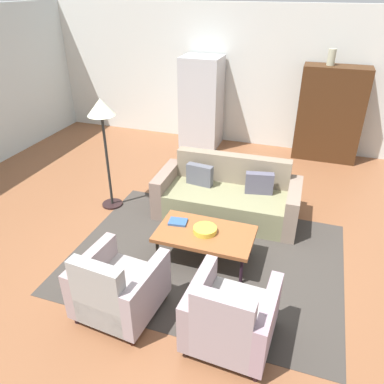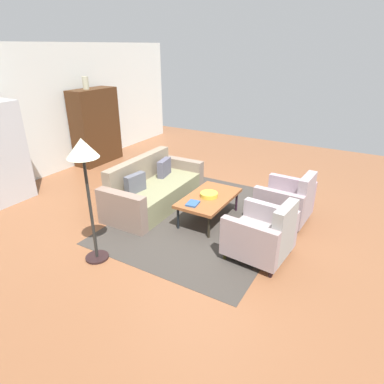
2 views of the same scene
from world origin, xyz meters
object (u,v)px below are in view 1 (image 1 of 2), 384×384
at_px(couch, 228,196).
at_px(fruit_bowl, 205,230).
at_px(coffee_table, 205,235).
at_px(vase_tall, 331,57).
at_px(cabinet, 330,114).
at_px(refrigerator, 202,102).
at_px(book_stack, 178,222).
at_px(floor_lamp, 102,118).
at_px(armchair_right, 229,320).
at_px(armchair_left, 116,290).

xyz_separation_m(couch, fruit_bowl, (-0.00, -1.19, 0.17)).
relative_size(couch, fruit_bowl, 7.28).
xyz_separation_m(coffee_table, vase_tall, (1.17, 3.85, 1.55)).
height_order(couch, vase_tall, vase_tall).
distance_m(cabinet, refrigerator, 2.56).
bearing_deg(couch, fruit_bowl, 88.59).
height_order(cabinet, refrigerator, refrigerator).
bearing_deg(book_stack, fruit_bowl, -12.52).
distance_m(coffee_table, floor_lamp, 2.24).
bearing_deg(book_stack, cabinet, 65.56).
relative_size(cabinet, vase_tall, 6.31).
xyz_separation_m(book_stack, cabinet, (1.71, 3.77, 0.46)).
height_order(couch, cabinet, cabinet).
xyz_separation_m(fruit_bowl, cabinet, (1.33, 3.86, 0.44)).
xyz_separation_m(cabinet, floor_lamp, (-3.12, -3.04, 0.54)).
height_order(cabinet, vase_tall, vase_tall).
relative_size(armchair_right, fruit_bowl, 3.02).
bearing_deg(refrigerator, vase_tall, 2.38).
xyz_separation_m(refrigerator, floor_lamp, (-0.56, -2.93, 0.52)).
bearing_deg(floor_lamp, refrigerator, 79.12).
bearing_deg(armchair_left, floor_lamp, 126.06).
distance_m(fruit_bowl, floor_lamp, 2.21).
distance_m(couch, floor_lamp, 2.17).
xyz_separation_m(armchair_right, cabinet, (0.73, 5.03, 0.56)).
bearing_deg(refrigerator, armchair_right, -69.59).
height_order(coffee_table, refrigerator, refrigerator).
height_order(armchair_left, floor_lamp, floor_lamp).
distance_m(book_stack, cabinet, 4.17).
bearing_deg(refrigerator, fruit_bowl, -71.84).
xyz_separation_m(armchair_right, refrigerator, (-1.83, 4.92, 0.58)).
bearing_deg(fruit_bowl, floor_lamp, 155.44).
bearing_deg(cabinet, floor_lamp, -135.77).
bearing_deg(cabinet, book_stack, -114.44).
distance_m(couch, book_stack, 1.18).
relative_size(fruit_bowl, book_stack, 1.17).
distance_m(book_stack, vase_tall, 4.35).
relative_size(armchair_left, cabinet, 0.49).
bearing_deg(book_stack, coffee_table, -12.43).
bearing_deg(cabinet, armchair_left, -111.00).
relative_size(book_stack, floor_lamp, 0.14).
bearing_deg(refrigerator, floor_lamp, -100.88).
distance_m(couch, cabinet, 3.04).
relative_size(armchair_right, floor_lamp, 0.51).
height_order(armchair_left, vase_tall, vase_tall).
xyz_separation_m(armchair_left, armchair_right, (1.20, -0.00, 0.00)).
distance_m(armchair_right, refrigerator, 5.28).
xyz_separation_m(armchair_left, refrigerator, (-0.63, 4.92, 0.58)).
bearing_deg(refrigerator, book_stack, -77.06).
bearing_deg(coffee_table, cabinet, 71.08).
height_order(couch, floor_lamp, floor_lamp).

